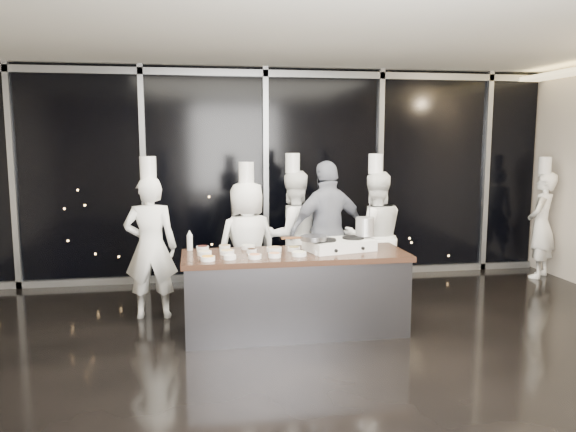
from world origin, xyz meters
name	(u,v)px	position (x,y,z in m)	size (l,w,h in m)	color
ground	(312,363)	(0.00, 0.00, 0.00)	(9.00, 9.00, 0.00)	black
room_shell	(332,127)	(0.18, 0.00, 2.25)	(9.02, 7.02, 3.21)	beige
window_wall	(266,175)	(0.00, 3.43, 1.60)	(8.90, 0.11, 3.20)	black
demo_counter	(295,292)	(0.00, 0.90, 0.45)	(2.46, 0.86, 0.90)	#3D3D43
stove	(339,245)	(0.51, 0.96, 0.96)	(0.81, 0.61, 0.14)	white
frying_pan	(313,238)	(0.19, 0.87, 1.06)	(0.52, 0.35, 0.05)	gray
stock_pot	(365,226)	(0.84, 1.06, 1.15)	(0.21, 0.21, 0.21)	silver
prep_bowls	(253,252)	(-0.47, 0.91, 0.93)	(1.40, 0.72, 0.05)	white
squeeze_bottle	(190,241)	(-1.14, 1.24, 1.01)	(0.06, 0.06, 0.23)	silver
chef_far_left	(151,246)	(-1.60, 1.71, 0.87)	(0.64, 0.44, 1.94)	white
chef_left	(247,244)	(-0.44, 1.86, 0.83)	(0.92, 0.75, 1.86)	white
chef_center	(292,235)	(0.20, 2.21, 0.87)	(0.97, 0.84, 1.96)	white
guest	(328,232)	(0.65, 2.04, 0.93)	(1.17, 0.70, 1.86)	#141D38
chef_right	(374,236)	(1.25, 1.96, 0.87)	(0.84, 0.66, 1.95)	white
chef_side	(541,224)	(4.20, 2.74, 0.84)	(0.71, 0.69, 1.87)	white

